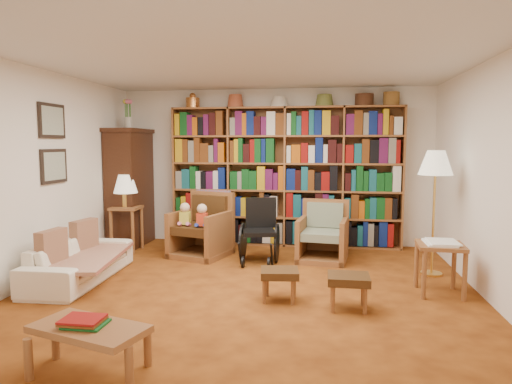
% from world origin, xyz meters
% --- Properties ---
extents(floor, '(5.00, 5.00, 0.00)m').
position_xyz_m(floor, '(0.00, 0.00, 0.00)').
color(floor, '#984E17').
rests_on(floor, ground).
extents(ceiling, '(5.00, 5.00, 0.00)m').
position_xyz_m(ceiling, '(0.00, 0.00, 2.50)').
color(ceiling, silver).
rests_on(ceiling, wall_back).
extents(wall_back, '(5.00, 0.00, 5.00)m').
position_xyz_m(wall_back, '(0.00, 2.50, 1.25)').
color(wall_back, white).
rests_on(wall_back, floor).
extents(wall_front, '(5.00, 0.00, 5.00)m').
position_xyz_m(wall_front, '(0.00, -2.50, 1.25)').
color(wall_front, white).
rests_on(wall_front, floor).
extents(wall_left, '(0.00, 5.00, 5.00)m').
position_xyz_m(wall_left, '(-2.50, 0.00, 1.25)').
color(wall_left, white).
rests_on(wall_left, floor).
extents(wall_right, '(0.00, 5.00, 5.00)m').
position_xyz_m(wall_right, '(2.50, 0.00, 1.25)').
color(wall_right, white).
rests_on(wall_right, floor).
extents(bookshelf, '(3.60, 0.30, 2.42)m').
position_xyz_m(bookshelf, '(0.20, 2.33, 1.17)').
color(bookshelf, brown).
rests_on(bookshelf, floor).
extents(curio_cabinet, '(0.50, 0.95, 2.40)m').
position_xyz_m(curio_cabinet, '(-2.25, 2.00, 0.95)').
color(curio_cabinet, '#3D1E10').
rests_on(curio_cabinet, floor).
extents(framed_pictures, '(0.03, 0.52, 0.97)m').
position_xyz_m(framed_pictures, '(-2.48, 0.30, 1.62)').
color(framed_pictures, black).
rests_on(framed_pictures, wall_left).
extents(sofa, '(1.68, 0.70, 0.48)m').
position_xyz_m(sofa, '(-2.05, 0.06, 0.24)').
color(sofa, white).
rests_on(sofa, floor).
extents(sofa_throw, '(1.01, 1.59, 0.04)m').
position_xyz_m(sofa_throw, '(-2.00, 0.06, 0.30)').
color(sofa_throw, beige).
rests_on(sofa_throw, sofa).
extents(cushion_left, '(0.19, 0.42, 0.40)m').
position_xyz_m(cushion_left, '(-2.18, 0.41, 0.45)').
color(cushion_left, maroon).
rests_on(cushion_left, sofa).
extents(cushion_right, '(0.17, 0.41, 0.40)m').
position_xyz_m(cushion_right, '(-2.18, -0.29, 0.45)').
color(cushion_right, maroon).
rests_on(cushion_right, sofa).
extents(side_table_lamp, '(0.44, 0.44, 0.68)m').
position_xyz_m(side_table_lamp, '(-2.15, 1.60, 0.49)').
color(side_table_lamp, brown).
rests_on(side_table_lamp, floor).
extents(table_lamp, '(0.36, 0.36, 0.49)m').
position_xyz_m(table_lamp, '(-2.15, 1.60, 1.01)').
color(table_lamp, gold).
rests_on(table_lamp, side_table_lamp).
extents(armchair_leather, '(0.94, 0.95, 0.93)m').
position_xyz_m(armchair_leather, '(-0.94, 1.52, 0.38)').
color(armchair_leather, brown).
rests_on(armchair_leather, floor).
extents(armchair_sage, '(0.75, 0.77, 0.83)m').
position_xyz_m(armchair_sage, '(0.80, 1.52, 0.32)').
color(armchair_sage, brown).
rests_on(armchair_sage, floor).
extents(wheelchair, '(0.52, 0.70, 0.88)m').
position_xyz_m(wheelchair, '(-0.05, 1.24, 0.40)').
color(wheelchair, black).
rests_on(wheelchair, floor).
extents(floor_lamp, '(0.41, 0.41, 1.54)m').
position_xyz_m(floor_lamp, '(2.15, 0.92, 1.33)').
color(floor_lamp, gold).
rests_on(floor_lamp, floor).
extents(side_table_papers, '(0.51, 0.51, 0.58)m').
position_xyz_m(side_table_papers, '(2.06, 0.17, 0.46)').
color(side_table_papers, brown).
rests_on(side_table_papers, floor).
extents(footstool_a, '(0.42, 0.37, 0.33)m').
position_xyz_m(footstool_a, '(0.37, -0.29, 0.27)').
color(footstool_a, '#462B12').
rests_on(footstool_a, floor).
extents(footstool_b, '(0.40, 0.34, 0.34)m').
position_xyz_m(footstool_b, '(1.06, -0.44, 0.28)').
color(footstool_b, '#462B12').
rests_on(footstool_b, floor).
extents(coffee_table, '(0.90, 0.63, 0.40)m').
position_xyz_m(coffee_table, '(-0.82, -1.99, 0.30)').
color(coffee_table, brown).
rests_on(coffee_table, floor).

